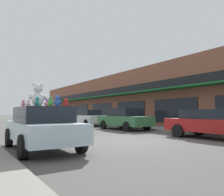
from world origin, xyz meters
TOP-DOWN VIEW (x-y plane):
  - ground_plane at (0.00, 0.00)m, footprint 260.00×260.00m
  - sidewalk_far at (6.61, 0.00)m, footprint 3.46×90.00m
  - storefront_row at (15.37, 15.58)m, footprint 15.29×39.94m
  - plush_art_car at (-3.77, -0.35)m, footprint 1.95×4.14m
  - teddy_bear_giant at (-3.86, -0.10)m, footprint 0.63×0.44m
  - teddy_bear_red at (-3.14, -0.83)m, footprint 0.21×0.19m
  - teddy_bear_purple at (-3.45, 0.18)m, footprint 0.25×0.17m
  - teddy_bear_blue at (-3.50, -1.01)m, footprint 0.27×0.22m
  - teddy_bear_green at (-3.82, -1.29)m, footprint 0.18×0.20m
  - teddy_bear_yellow at (-3.45, -0.03)m, footprint 0.20×0.13m
  - teddy_bear_orange at (-3.78, 0.40)m, footprint 0.19×0.23m
  - teddy_bear_pink at (-4.38, -0.33)m, footprint 0.16×0.10m
  - teddy_bear_cream at (-4.16, -0.02)m, footprint 0.18×0.15m
  - teddy_bear_teal at (-4.08, -0.84)m, footprint 0.18×0.23m
  - parked_car_far_left at (3.83, -1.97)m, footprint 1.90×4.77m
  - parked_car_far_center at (3.83, 5.05)m, footprint 1.97×4.59m
  - parked_car_far_right at (3.83, 10.74)m, footprint 1.79×4.04m

SIDE VIEW (x-z plane):
  - ground_plane at x=0.00m, z-range 0.00..0.00m
  - sidewalk_far at x=6.61m, z-range 0.00..0.13m
  - plush_art_car at x=-3.77m, z-range 0.05..1.47m
  - parked_car_far_left at x=3.83m, z-range 0.07..1.46m
  - parked_car_far_center at x=3.83m, z-range 0.03..1.58m
  - parked_car_far_right at x=3.83m, z-range 0.06..1.58m
  - teddy_bear_pink at x=-4.38m, z-range 1.42..1.64m
  - teddy_bear_cream at x=-4.16m, z-range 1.42..1.66m
  - teddy_bear_yellow at x=-3.45m, z-range 1.42..1.67m
  - teddy_bear_green at x=-3.82m, z-range 1.42..1.69m
  - teddy_bear_red at x=-3.14m, z-range 1.41..1.71m
  - teddy_bear_teal at x=-4.08m, z-range 1.41..1.72m
  - teddy_bear_orange at x=-3.78m, z-range 1.41..1.73m
  - teddy_bear_purple at x=-3.45m, z-range 1.41..1.74m
  - teddy_bear_blue at x=-3.50m, z-range 1.41..1.78m
  - teddy_bear_giant at x=-3.86m, z-range 1.40..2.24m
  - storefront_row at x=15.37m, z-range 0.00..5.73m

